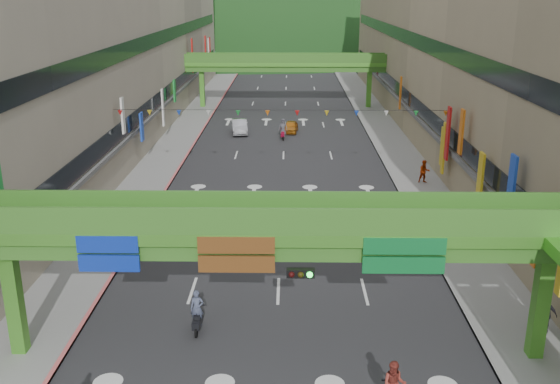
# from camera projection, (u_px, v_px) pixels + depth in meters

# --- Properties ---
(road_slab) EXTENTS (18.00, 140.00, 0.02)m
(road_slab) POSITION_uv_depth(u_px,v_px,m) (284.00, 132.00, 68.63)
(road_slab) COLOR #28282B
(road_slab) RESTS_ON ground
(sidewalk_left) EXTENTS (4.00, 140.00, 0.15)m
(sidewalk_left) POSITION_uv_depth(u_px,v_px,m) (185.00, 131.00, 68.77)
(sidewalk_left) COLOR gray
(sidewalk_left) RESTS_ON ground
(sidewalk_right) EXTENTS (4.00, 140.00, 0.15)m
(sidewalk_right) POSITION_uv_depth(u_px,v_px,m) (384.00, 132.00, 68.45)
(sidewalk_right) COLOR gray
(sidewalk_right) RESTS_ON ground
(curb_left) EXTENTS (0.20, 140.00, 0.18)m
(curb_left) POSITION_uv_depth(u_px,v_px,m) (202.00, 131.00, 68.74)
(curb_left) COLOR #CC5959
(curb_left) RESTS_ON ground
(curb_right) EXTENTS (0.20, 140.00, 0.18)m
(curb_right) POSITION_uv_depth(u_px,v_px,m) (367.00, 132.00, 68.48)
(curb_right) COLOR gray
(curb_right) RESTS_ON ground
(building_row_left) EXTENTS (12.80, 95.00, 19.00)m
(building_row_left) POSITION_uv_depth(u_px,v_px,m) (106.00, 44.00, 65.97)
(building_row_left) COLOR #9E937F
(building_row_left) RESTS_ON ground
(building_row_right) EXTENTS (12.80, 95.00, 19.00)m
(building_row_right) POSITION_uv_depth(u_px,v_px,m) (465.00, 45.00, 65.43)
(building_row_right) COLOR gray
(building_row_right) RESTS_ON ground
(overpass_near) EXTENTS (28.00, 12.27, 7.10)m
(overpass_near) POSITION_uv_depth(u_px,v_px,m) (299.00, 250.00, 24.59)
(overpass_near) COLOR #4C9E2D
(overpass_near) RESTS_ON ground
(overpass_far) EXTENTS (28.00, 2.20, 7.10)m
(overpass_far) POSITION_uv_depth(u_px,v_px,m) (285.00, 67.00, 81.22)
(overpass_far) COLOR #4C9E2D
(overpass_far) RESTS_ON ground
(hill_left) EXTENTS (168.00, 140.00, 112.00)m
(hill_left) POSITION_uv_depth(u_px,v_px,m) (234.00, 46.00, 173.42)
(hill_left) COLOR #1C4419
(hill_left) RESTS_ON ground
(hill_right) EXTENTS (208.00, 176.00, 128.00)m
(hill_right) POSITION_uv_depth(u_px,v_px,m) (369.00, 40.00, 191.87)
(hill_right) COLOR #1C4419
(hill_right) RESTS_ON ground
(bunting_string) EXTENTS (26.00, 0.36, 0.47)m
(bunting_string) POSITION_uv_depth(u_px,v_px,m) (282.00, 113.00, 47.77)
(bunting_string) COLOR black
(bunting_string) RESTS_ON ground
(scooter_rider_near) EXTENTS (0.62, 1.60, 2.03)m
(scooter_rider_near) POSITION_uv_depth(u_px,v_px,m) (197.00, 313.00, 28.45)
(scooter_rider_near) COLOR black
(scooter_rider_near) RESTS_ON ground
(scooter_rider_far) EXTENTS (0.95, 1.60, 2.21)m
(scooter_rider_far) POSITION_uv_depth(u_px,v_px,m) (283.00, 129.00, 65.03)
(scooter_rider_far) COLOR maroon
(scooter_rider_far) RESTS_ON ground
(parked_scooter_row) EXTENTS (1.60, 7.15, 1.08)m
(parked_scooter_row) POSITION_uv_depth(u_px,v_px,m) (412.00, 226.00, 40.09)
(parked_scooter_row) COLOR black
(parked_scooter_row) RESTS_ON ground
(car_silver) EXTENTS (2.14, 4.72, 1.50)m
(car_silver) POSITION_uv_depth(u_px,v_px,m) (240.00, 127.00, 67.86)
(car_silver) COLOR #AFB0B7
(car_silver) RESTS_ON ground
(car_yellow) EXTENTS (1.78, 3.72, 1.23)m
(car_yellow) POSITION_uv_depth(u_px,v_px,m) (291.00, 127.00, 68.41)
(car_yellow) COLOR #C5741A
(car_yellow) RESTS_ON ground
(pedestrian_red) EXTENTS (0.97, 0.80, 1.86)m
(pedestrian_red) POSITION_uv_depth(u_px,v_px,m) (424.00, 173.00, 50.03)
(pedestrian_red) COLOR #A52D07
(pedestrian_red) RESTS_ON ground
(pedestrian_dark) EXTENTS (1.06, 0.83, 1.67)m
(pedestrian_dark) POSITION_uv_depth(u_px,v_px,m) (545.00, 317.00, 28.27)
(pedestrian_dark) COLOR black
(pedestrian_dark) RESTS_ON ground
(pedestrian_blue) EXTENTS (0.82, 0.65, 1.53)m
(pedestrian_blue) POSITION_uv_depth(u_px,v_px,m) (428.00, 215.00, 41.33)
(pedestrian_blue) COLOR #30334F
(pedestrian_blue) RESTS_ON ground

